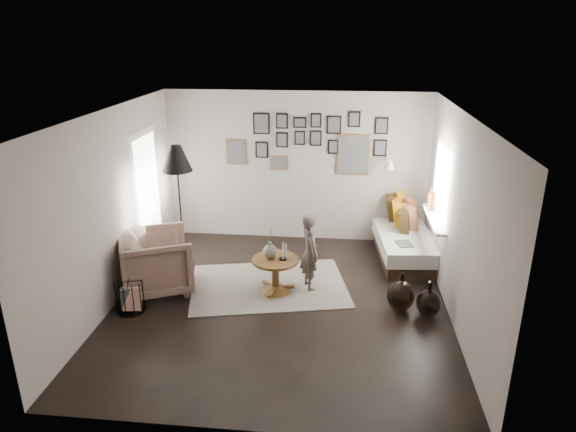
# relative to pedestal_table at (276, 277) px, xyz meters

# --- Properties ---
(ground) EXTENTS (4.80, 4.80, 0.00)m
(ground) POSITION_rel_pedestal_table_xyz_m (0.11, -0.32, -0.24)
(ground) COLOR black
(ground) RESTS_ON ground
(wall_back) EXTENTS (4.50, 0.00, 4.50)m
(wall_back) POSITION_rel_pedestal_table_xyz_m (0.11, 2.08, 1.06)
(wall_back) COLOR gray
(wall_back) RESTS_ON ground
(wall_front) EXTENTS (4.50, 0.00, 4.50)m
(wall_front) POSITION_rel_pedestal_table_xyz_m (0.11, -2.72, 1.06)
(wall_front) COLOR gray
(wall_front) RESTS_ON ground
(wall_left) EXTENTS (0.00, 4.80, 4.80)m
(wall_left) POSITION_rel_pedestal_table_xyz_m (-2.14, -0.32, 1.06)
(wall_left) COLOR gray
(wall_left) RESTS_ON ground
(wall_right) EXTENTS (0.00, 4.80, 4.80)m
(wall_right) POSITION_rel_pedestal_table_xyz_m (2.36, -0.32, 1.06)
(wall_right) COLOR gray
(wall_right) RESTS_ON ground
(ceiling) EXTENTS (4.80, 4.80, 0.00)m
(ceiling) POSITION_rel_pedestal_table_xyz_m (0.11, -0.32, 2.36)
(ceiling) COLOR white
(ceiling) RESTS_ON wall_back
(door_left) EXTENTS (0.00, 2.14, 2.14)m
(door_left) POSITION_rel_pedestal_table_xyz_m (-2.13, 0.88, 0.81)
(door_left) COLOR white
(door_left) RESTS_ON wall_left
(window_right) EXTENTS (0.15, 1.32, 1.30)m
(window_right) POSITION_rel_pedestal_table_xyz_m (2.28, 1.02, 0.69)
(window_right) COLOR white
(window_right) RESTS_ON wall_right
(gallery_wall) EXTENTS (2.74, 0.03, 1.08)m
(gallery_wall) POSITION_rel_pedestal_table_xyz_m (0.40, 2.06, 1.50)
(gallery_wall) COLOR brown
(gallery_wall) RESTS_ON wall_back
(wall_sconce) EXTENTS (0.18, 0.36, 0.16)m
(wall_sconce) POSITION_rel_pedestal_table_xyz_m (1.66, 1.81, 1.22)
(wall_sconce) COLOR white
(wall_sconce) RESTS_ON wall_back
(rug) EXTENTS (2.52, 2.00, 0.01)m
(rug) POSITION_rel_pedestal_table_xyz_m (-0.12, 0.17, -0.23)
(rug) COLOR beige
(rug) RESTS_ON ground
(pedestal_table) EXTENTS (0.66, 0.66, 0.52)m
(pedestal_table) POSITION_rel_pedestal_table_xyz_m (0.00, 0.00, 0.00)
(pedestal_table) COLOR brown
(pedestal_table) RESTS_ON ground
(vase) EXTENTS (0.19, 0.19, 0.47)m
(vase) POSITION_rel_pedestal_table_xyz_m (-0.08, 0.02, 0.42)
(vase) COLOR black
(vase) RESTS_ON pedestal_table
(candles) EXTENTS (0.11, 0.11, 0.24)m
(candles) POSITION_rel_pedestal_table_xyz_m (0.11, 0.00, 0.40)
(candles) COLOR black
(candles) RESTS_ON pedestal_table
(daybed) EXTENTS (0.99, 2.03, 0.95)m
(daybed) POSITION_rel_pedestal_table_xyz_m (1.94, 1.55, 0.07)
(daybed) COLOR black
(daybed) RESTS_ON ground
(magazine_on_daybed) EXTENTS (0.28, 0.34, 0.02)m
(magazine_on_daybed) POSITION_rel_pedestal_table_xyz_m (1.88, 0.91, 0.21)
(magazine_on_daybed) COLOR black
(magazine_on_daybed) RESTS_ON daybed
(armchair) EXTENTS (1.26, 1.25, 0.87)m
(armchair) POSITION_rel_pedestal_table_xyz_m (-1.69, -0.11, 0.20)
(armchair) COLOR #74594E
(armchair) RESTS_ON ground
(armchair_cushion) EXTENTS (0.52, 0.53, 0.18)m
(armchair_cushion) POSITION_rel_pedestal_table_xyz_m (-1.66, -0.06, 0.24)
(armchair_cushion) COLOR white
(armchair_cushion) RESTS_ON armchair
(floor_lamp) EXTENTS (0.45, 0.45, 1.95)m
(floor_lamp) POSITION_rel_pedestal_table_xyz_m (-1.56, 0.70, 1.44)
(floor_lamp) COLOR black
(floor_lamp) RESTS_ON ground
(magazine_basket) EXTENTS (0.44, 0.44, 0.44)m
(magazine_basket) POSITION_rel_pedestal_table_xyz_m (-1.85, -0.74, -0.02)
(magazine_basket) COLOR black
(magazine_basket) RESTS_ON ground
(demijohn_large) EXTENTS (0.36, 0.36, 0.55)m
(demijohn_large) POSITION_rel_pedestal_table_xyz_m (1.72, -0.32, -0.03)
(demijohn_large) COLOR black
(demijohn_large) RESTS_ON ground
(demijohn_small) EXTENTS (0.32, 0.32, 0.50)m
(demijohn_small) POSITION_rel_pedestal_table_xyz_m (2.07, -0.44, -0.05)
(demijohn_small) COLOR black
(demijohn_small) RESTS_ON ground
(child) EXTENTS (0.41, 0.48, 1.13)m
(child) POSITION_rel_pedestal_table_xyz_m (0.47, 0.18, 0.33)
(child) COLOR #544942
(child) RESTS_ON ground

